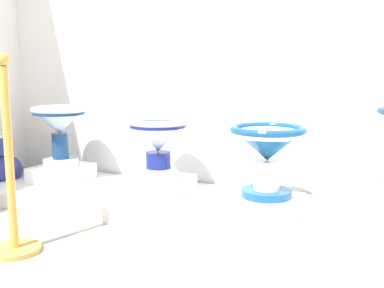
{
  "coord_description": "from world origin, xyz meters",
  "views": [
    {
      "loc": [
        2.74,
        -0.03,
        0.87
      ],
      "look_at": [
        1.68,
        2.44,
        0.43
      ],
      "focal_mm": 42.57,
      "sensor_mm": 36.0,
      "label": 1
    }
  ],
  "objects": [
    {
      "name": "antique_toilet_broad_patterned",
      "position": [
        2.16,
        2.38,
        0.45
      ],
      "size": [
        0.42,
        0.42,
        0.4
      ],
      "color": "#175087",
      "rests_on": "plinth_block_broad_patterned"
    },
    {
      "name": "plinth_block_leftmost",
      "position": [
        1.42,
        2.49,
        0.14
      ],
      "size": [
        0.39,
        0.35,
        0.1
      ],
      "primitive_type": "cube",
      "color": "white",
      "rests_on": "display_platform"
    },
    {
      "name": "antique_toilet_central_ornate",
      "position": [
        0.65,
        2.49,
        0.5
      ],
      "size": [
        0.38,
        0.38,
        0.42
      ],
      "color": "#AFC6E6",
      "rests_on": "plinth_block_central_ornate"
    },
    {
      "name": "stanchion_post_near_left",
      "position": [
        1.14,
        1.54,
        0.29
      ],
      "size": [
        0.24,
        0.24,
        0.94
      ],
      "color": "gold",
      "rests_on": "ground_plane"
    },
    {
      "name": "antique_toilet_leftmost",
      "position": [
        1.42,
        2.49,
        0.44
      ],
      "size": [
        0.37,
        0.37,
        0.37
      ],
      "color": "silver",
      "rests_on": "plinth_block_leftmost"
    },
    {
      "name": "plinth_block_broad_patterned",
      "position": [
        2.16,
        2.38,
        0.13
      ],
      "size": [
        0.37,
        0.35,
        0.08
      ],
      "primitive_type": "cube",
      "color": "white",
      "rests_on": "display_platform"
    },
    {
      "name": "decorative_vase_corner",
      "position": [
        0.2,
        2.39,
        0.16
      ],
      "size": [
        0.29,
        0.29,
        0.41
      ],
      "color": "white",
      "rests_on": "ground_plane"
    },
    {
      "name": "plinth_block_central_ornate",
      "position": [
        0.65,
        2.49,
        0.15
      ],
      "size": [
        0.33,
        0.37,
        0.11
      ],
      "primitive_type": "cube",
      "color": "white",
      "rests_on": "display_platform"
    },
    {
      "name": "display_platform",
      "position": [
        1.79,
        2.44,
        0.05
      ],
      "size": [
        3.0,
        0.76,
        0.09
      ],
      "primitive_type": "cube",
      "color": "white",
      "rests_on": "ground_plane"
    }
  ]
}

